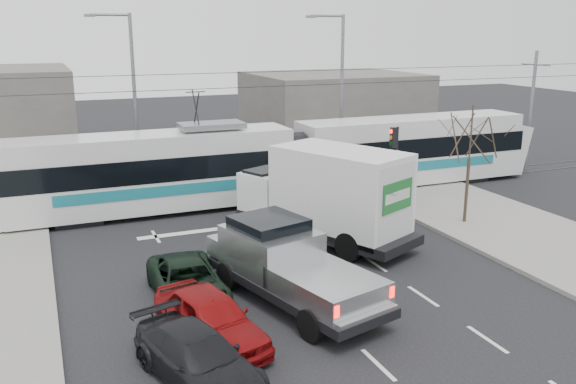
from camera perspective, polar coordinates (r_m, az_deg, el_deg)
name	(u,v)px	position (r m, az deg, el deg)	size (l,w,h in m)	color
ground	(332,271)	(21.45, 4.14, -7.35)	(120.00, 120.00, 0.00)	black
sidewalk_right	(532,236)	(26.49, 21.88, -3.88)	(6.00, 60.00, 0.15)	gray
rails	(242,199)	(30.24, -4.34, -0.70)	(60.00, 1.60, 0.03)	#33302D
building_right	(333,107)	(47.04, 4.24, 7.97)	(12.00, 10.00, 5.00)	#66615C
bare_tree	(471,138)	(26.51, 16.73, 4.88)	(2.40, 2.40, 5.00)	#47382B
traffic_signal	(395,148)	(29.23, 9.94, 4.07)	(0.44, 0.44, 3.60)	black
street_lamp_near	(339,84)	(35.79, 4.78, 10.01)	(2.38, 0.25, 9.00)	slate
street_lamp_far	(131,88)	(34.19, -14.51, 9.38)	(2.38, 0.25, 9.00)	slate
catenary	(240,122)	(29.44, -4.49, 6.57)	(60.00, 0.20, 7.00)	black
tram	(293,159)	(30.22, 0.43, 3.07)	(26.56, 2.76, 5.42)	silver
silver_pickup	(285,262)	(18.83, -0.25, -6.59)	(3.89, 7.04, 2.43)	black
box_truck	(327,195)	(23.86, 3.65, -0.33)	(5.47, 7.93, 3.77)	black
navy_pickup	(369,183)	(29.81, 7.56, 0.85)	(3.04, 4.87, 1.93)	black
green_car	(188,282)	(19.20, -9.36, -8.28)	(2.03, 4.40, 1.22)	black
red_car	(210,318)	(16.59, -7.30, -11.65)	(1.71, 4.25, 1.45)	maroon
dark_car	(198,358)	(15.03, -8.41, -15.12)	(1.74, 4.29, 1.24)	black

